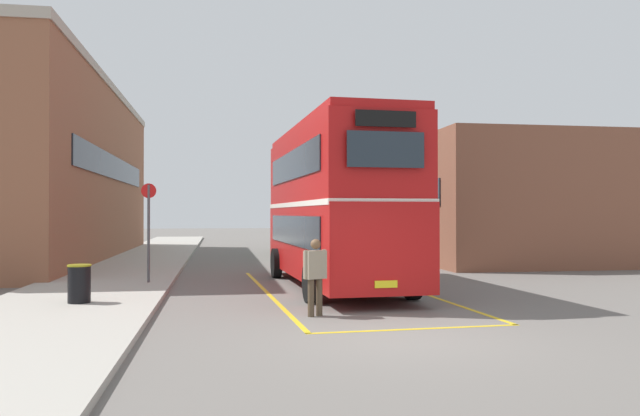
{
  "coord_description": "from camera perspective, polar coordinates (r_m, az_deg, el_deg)",
  "views": [
    {
      "loc": [
        -3.11,
        -10.45,
        2.18
      ],
      "look_at": [
        0.04,
        8.79,
        2.36
      ],
      "focal_mm": 34.62,
      "sensor_mm": 36.0,
      "label": 1
    }
  ],
  "objects": [
    {
      "name": "depot_building_right",
      "position": [
        30.98,
        15.17,
        0.58
      ],
      "size": [
        8.51,
        13.25,
        5.54
      ],
      "color": "brown",
      "rests_on": "ground"
    },
    {
      "name": "brick_building_left",
      "position": [
        32.12,
        -24.17,
        3.08
      ],
      "size": [
        6.6,
        23.42,
        8.34
      ],
      "color": "brown",
      "rests_on": "ground"
    },
    {
      "name": "bay_marking_yellow",
      "position": [
        16.64,
        2.7,
        -8.05
      ],
      "size": [
        4.85,
        11.93,
        0.01
      ],
      "color": "gold",
      "rests_on": "ground"
    },
    {
      "name": "bus_stop_sign",
      "position": [
        19.05,
        -15.56,
        -1.37
      ],
      "size": [
        0.43,
        0.14,
        2.95
      ],
      "color": "#4C4C51",
      "rests_on": "sidewalk_left"
    },
    {
      "name": "ground_plane",
      "position": [
        25.14,
        -2.18,
        -5.51
      ],
      "size": [
        135.6,
        135.6,
        0.0
      ],
      "primitive_type": "plane",
      "color": "#66605B"
    },
    {
      "name": "single_deck_bus",
      "position": [
        32.45,
        0.05,
        -1.49
      ],
      "size": [
        2.74,
        8.68,
        3.02
      ],
      "color": "black",
      "rests_on": "ground"
    },
    {
      "name": "sidewalk_left",
      "position": [
        27.55,
        -16.41,
        -4.9
      ],
      "size": [
        4.0,
        57.6,
        0.14
      ],
      "primitive_type": "cube",
      "color": "#A39E93",
      "rests_on": "ground"
    },
    {
      "name": "double_decker_bus",
      "position": [
        18.32,
        1.34,
        0.51
      ],
      "size": [
        3.25,
        9.84,
        4.75
      ],
      "color": "black",
      "rests_on": "ground"
    },
    {
      "name": "litter_bin",
      "position": [
        15.25,
        -21.36,
        -6.52
      ],
      "size": [
        0.53,
        0.53,
        0.88
      ],
      "color": "black",
      "rests_on": "sidewalk_left"
    },
    {
      "name": "pedestrian_boarding",
      "position": [
        13.17,
        -0.45,
        -5.92
      ],
      "size": [
        0.52,
        0.4,
        1.64
      ],
      "color": "#473828",
      "rests_on": "ground"
    }
  ]
}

